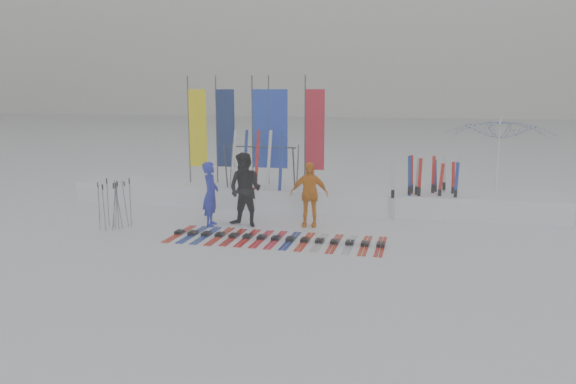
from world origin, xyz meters
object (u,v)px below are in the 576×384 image
(person_black, at_px, (245,190))
(tent_canopy, at_px, (497,165))
(ski_row, at_px, (276,239))
(person_yellow, at_px, (309,194))
(ski_rack, at_px, (262,161))
(person_blue, at_px, (211,194))

(person_black, bearing_deg, tent_canopy, 39.41)
(ski_row, bearing_deg, person_black, 133.52)
(person_yellow, height_order, ski_rack, ski_rack)
(person_yellow, bearing_deg, person_black, -172.85)
(person_blue, distance_m, tent_canopy, 7.88)
(person_black, distance_m, ski_rack, 2.21)
(person_blue, relative_size, person_yellow, 1.00)
(person_yellow, distance_m, tent_canopy, 5.50)
(ski_rack, bearing_deg, person_yellow, -45.78)
(person_blue, bearing_deg, person_yellow, -87.64)
(person_yellow, xyz_separation_m, tent_canopy, (4.73, 2.77, 0.52))
(person_blue, bearing_deg, person_black, -88.92)
(person_yellow, relative_size, ski_row, 0.33)
(person_black, xyz_separation_m, ski_row, (1.08, -1.14, -0.89))
(person_blue, relative_size, ski_rack, 0.79)
(person_black, relative_size, tent_canopy, 0.62)
(ski_row, height_order, ski_rack, ski_rack)
(person_blue, xyz_separation_m, ski_row, (1.94, -0.97, -0.78))
(person_black, xyz_separation_m, tent_canopy, (6.28, 3.13, 0.41))
(person_blue, relative_size, person_black, 0.88)
(person_blue, xyz_separation_m, person_black, (0.86, 0.17, 0.12))
(person_blue, bearing_deg, ski_rack, -25.86)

